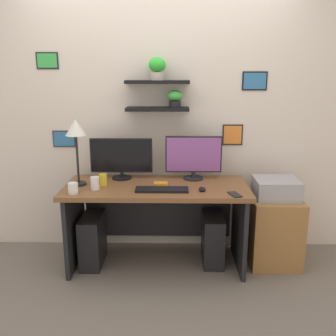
{
  "coord_description": "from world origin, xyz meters",
  "views": [
    {
      "loc": [
        0.15,
        -3.1,
        1.71
      ],
      "look_at": [
        0.1,
        0.05,
        0.89
      ],
      "focal_mm": 39.95,
      "sensor_mm": 36.0,
      "label": 1
    }
  ],
  "objects_px": {
    "scissors_tray": "(161,184)",
    "drawer_cabinet": "(273,230)",
    "desk_lamp": "(76,133)",
    "computer_tower_left": "(93,240)",
    "monitor_right": "(194,157)",
    "printer": "(276,188)",
    "keyboard": "(162,190)",
    "monitor_left": "(121,158)",
    "pen_cup": "(103,180)",
    "cell_phone": "(235,194)",
    "computer_mouse": "(202,189)",
    "desk": "(157,206)",
    "computer_tower_right": "(213,239)",
    "water_cup": "(95,183)",
    "coffee_mug": "(73,188)"
  },
  "relations": [
    {
      "from": "desk_lamp",
      "to": "printer",
      "type": "bearing_deg",
      "value": 2.12
    },
    {
      "from": "drawer_cabinet",
      "to": "computer_tower_right",
      "type": "bearing_deg",
      "value": -177.69
    },
    {
      "from": "keyboard",
      "to": "desk_lamp",
      "type": "relative_size",
      "value": 0.77
    },
    {
      "from": "coffee_mug",
      "to": "printer",
      "type": "distance_m",
      "value": 1.75
    },
    {
      "from": "monitor_left",
      "to": "pen_cup",
      "type": "distance_m",
      "value": 0.3
    },
    {
      "from": "cell_phone",
      "to": "computer_tower_left",
      "type": "xyz_separation_m",
      "value": [
        -1.22,
        0.25,
        -0.52
      ]
    },
    {
      "from": "monitor_left",
      "to": "computer_mouse",
      "type": "relative_size",
      "value": 6.31
    },
    {
      "from": "cell_phone",
      "to": "scissors_tray",
      "type": "xyz_separation_m",
      "value": [
        -0.6,
        0.26,
        0.01
      ]
    },
    {
      "from": "monitor_right",
      "to": "pen_cup",
      "type": "relative_size",
      "value": 5.13
    },
    {
      "from": "cell_phone",
      "to": "coffee_mug",
      "type": "xyz_separation_m",
      "value": [
        -1.31,
        0.02,
        0.04
      ]
    },
    {
      "from": "monitor_left",
      "to": "coffee_mug",
      "type": "bearing_deg",
      "value": -126.6
    },
    {
      "from": "desk",
      "to": "coffee_mug",
      "type": "relative_size",
      "value": 17.73
    },
    {
      "from": "desk_lamp",
      "to": "cell_phone",
      "type": "distance_m",
      "value": 1.42
    },
    {
      "from": "desk",
      "to": "computer_tower_right",
      "type": "xyz_separation_m",
      "value": [
        0.51,
        -0.0,
        -0.31
      ]
    },
    {
      "from": "desk",
      "to": "coffee_mug",
      "type": "distance_m",
      "value": 0.77
    },
    {
      "from": "scissors_tray",
      "to": "computer_tower_left",
      "type": "distance_m",
      "value": 0.82
    },
    {
      "from": "monitor_right",
      "to": "drawer_cabinet",
      "type": "bearing_deg",
      "value": -11.1
    },
    {
      "from": "keyboard",
      "to": "computer_mouse",
      "type": "distance_m",
      "value": 0.33
    },
    {
      "from": "drawer_cabinet",
      "to": "scissors_tray",
      "type": "bearing_deg",
      "value": -176.42
    },
    {
      "from": "monitor_left",
      "to": "coffee_mug",
      "type": "xyz_separation_m",
      "value": [
        -0.33,
        -0.45,
        -0.15
      ]
    },
    {
      "from": "scissors_tray",
      "to": "drawer_cabinet",
      "type": "distance_m",
      "value": 1.12
    },
    {
      "from": "cell_phone",
      "to": "computer_tower_right",
      "type": "bearing_deg",
      "value": 96.88
    },
    {
      "from": "computer_mouse",
      "to": "desk",
      "type": "bearing_deg",
      "value": 152.86
    },
    {
      "from": "cell_phone",
      "to": "pen_cup",
      "type": "distance_m",
      "value": 1.13
    },
    {
      "from": "desk",
      "to": "drawer_cabinet",
      "type": "distance_m",
      "value": 1.09
    },
    {
      "from": "desk_lamp",
      "to": "scissors_tray",
      "type": "height_order",
      "value": "desk_lamp"
    },
    {
      "from": "monitor_left",
      "to": "keyboard",
      "type": "height_order",
      "value": "monitor_left"
    },
    {
      "from": "monitor_left",
      "to": "drawer_cabinet",
      "type": "bearing_deg",
      "value": -5.88
    },
    {
      "from": "monitor_left",
      "to": "printer",
      "type": "relative_size",
      "value": 1.49
    },
    {
      "from": "water_cup",
      "to": "printer",
      "type": "relative_size",
      "value": 0.29
    },
    {
      "from": "monitor_left",
      "to": "pen_cup",
      "type": "bearing_deg",
      "value": -121.71
    },
    {
      "from": "cell_phone",
      "to": "keyboard",
      "type": "bearing_deg",
      "value": 153.36
    },
    {
      "from": "computer_mouse",
      "to": "pen_cup",
      "type": "xyz_separation_m",
      "value": [
        -0.85,
        0.14,
        0.04
      ]
    },
    {
      "from": "computer_mouse",
      "to": "scissors_tray",
      "type": "relative_size",
      "value": 0.75
    },
    {
      "from": "monitor_left",
      "to": "water_cup",
      "type": "bearing_deg",
      "value": -117.82
    },
    {
      "from": "keyboard",
      "to": "computer_tower_left",
      "type": "xyz_separation_m",
      "value": [
        -0.64,
        0.14,
        -0.53
      ]
    },
    {
      "from": "pen_cup",
      "to": "computer_tower_right",
      "type": "relative_size",
      "value": 0.22
    },
    {
      "from": "monitor_right",
      "to": "printer",
      "type": "height_order",
      "value": "monitor_right"
    },
    {
      "from": "computer_mouse",
      "to": "computer_tower_left",
      "type": "xyz_separation_m",
      "value": [
        -0.97,
        0.14,
        -0.53
      ]
    },
    {
      "from": "scissors_tray",
      "to": "drawer_cabinet",
      "type": "relative_size",
      "value": 0.19
    },
    {
      "from": "scissors_tray",
      "to": "drawer_cabinet",
      "type": "height_order",
      "value": "scissors_tray"
    },
    {
      "from": "desk_lamp",
      "to": "computer_tower_left",
      "type": "xyz_separation_m",
      "value": [
        0.1,
        -0.01,
        -0.98
      ]
    },
    {
      "from": "monitor_right",
      "to": "keyboard",
      "type": "xyz_separation_m",
      "value": [
        -0.28,
        -0.36,
        -0.2
      ]
    },
    {
      "from": "monitor_left",
      "to": "monitor_right",
      "type": "relative_size",
      "value": 1.11
    },
    {
      "from": "cell_phone",
      "to": "computer_tower_right",
      "type": "relative_size",
      "value": 0.31
    },
    {
      "from": "desk",
      "to": "computer_mouse",
      "type": "height_order",
      "value": "computer_mouse"
    },
    {
      "from": "cell_phone",
      "to": "printer",
      "type": "distance_m",
      "value": 0.53
    },
    {
      "from": "water_cup",
      "to": "computer_tower_right",
      "type": "bearing_deg",
      "value": 9.65
    },
    {
      "from": "drawer_cabinet",
      "to": "printer",
      "type": "height_order",
      "value": "printer"
    },
    {
      "from": "keyboard",
      "to": "pen_cup",
      "type": "xyz_separation_m",
      "value": [
        -0.52,
        0.15,
        0.04
      ]
    }
  ]
}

